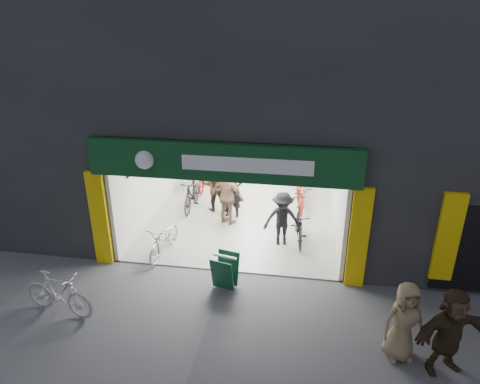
% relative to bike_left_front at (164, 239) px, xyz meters
% --- Properties ---
extents(ground, '(60.00, 60.00, 0.00)m').
position_rel_bike_left_front_xyz_m(ground, '(1.80, -0.62, -0.47)').
color(ground, '#56565B').
rests_on(ground, ground).
extents(building, '(17.00, 10.27, 8.00)m').
position_rel_bike_left_front_xyz_m(building, '(2.71, 4.37, 3.85)').
color(building, '#232326').
rests_on(building, ground).
extents(bike_left_front, '(0.79, 1.83, 0.93)m').
position_rel_bike_left_front_xyz_m(bike_left_front, '(0.00, 0.00, 0.00)').
color(bike_left_front, '#AFAFB3').
rests_on(bike_left_front, ground).
extents(bike_left_midfront, '(0.52, 1.85, 1.11)m').
position_rel_bike_left_front_xyz_m(bike_left_midfront, '(-0.00, 2.93, 0.09)').
color(bike_left_midfront, black).
rests_on(bike_left_midfront, ground).
extents(bike_left_midback, '(0.70, 1.85, 0.96)m').
position_rel_bike_left_front_xyz_m(bike_left_midback, '(0.00, 4.77, 0.01)').
color(bike_left_midback, maroon).
rests_on(bike_left_midback, ground).
extents(bike_left_back, '(0.55, 1.93, 1.16)m').
position_rel_bike_left_front_xyz_m(bike_left_back, '(-0.70, 4.99, 0.11)').
color(bike_left_back, silver).
rests_on(bike_left_back, ground).
extents(bike_right_front, '(0.66, 1.75, 1.02)m').
position_rel_bike_left_front_xyz_m(bike_right_front, '(3.64, 1.23, 0.05)').
color(bike_right_front, black).
rests_on(bike_right_front, ground).
extents(bike_right_mid, '(0.82, 1.84, 0.94)m').
position_rel_bike_left_front_xyz_m(bike_right_mid, '(3.60, 3.55, 0.00)').
color(bike_right_mid, maroon).
rests_on(bike_right_mid, ground).
extents(bike_right_back, '(0.57, 1.89, 1.13)m').
position_rel_bike_left_front_xyz_m(bike_right_back, '(3.60, 4.58, 0.10)').
color(bike_right_back, silver).
rests_on(bike_right_back, ground).
extents(parked_bike, '(1.82, 0.83, 1.06)m').
position_rel_bike_left_front_xyz_m(parked_bike, '(-1.48, -2.81, 0.06)').
color(parked_bike, silver).
rests_on(parked_bike, ground).
extents(customer_a, '(0.71, 0.48, 1.90)m').
position_rel_bike_left_front_xyz_m(customer_a, '(1.45, 2.56, 0.48)').
color(customer_a, black).
rests_on(customer_a, ground).
extents(customer_b, '(0.98, 0.81, 1.86)m').
position_rel_bike_left_front_xyz_m(customer_b, '(0.81, 2.96, 0.46)').
color(customer_b, '#352318').
rests_on(customer_b, ground).
extents(customer_c, '(1.15, 0.79, 1.65)m').
position_rel_bike_left_front_xyz_m(customer_c, '(3.16, 0.98, 0.36)').
color(customer_c, black).
rests_on(customer_c, ground).
extents(customer_d, '(1.22, 0.86, 1.92)m').
position_rel_bike_left_front_xyz_m(customer_d, '(1.40, 2.01, 0.49)').
color(customer_d, '#906D54').
rests_on(customer_d, ground).
extents(pedestrian_near, '(0.92, 0.72, 1.67)m').
position_rel_bike_left_front_xyz_m(pedestrian_near, '(5.72, -2.97, 0.37)').
color(pedestrian_near, olive).
rests_on(pedestrian_near, ground).
extents(pedestrian_far, '(1.71, 1.10, 1.76)m').
position_rel_bike_left_front_xyz_m(pedestrian_far, '(6.48, -3.16, 0.41)').
color(pedestrian_far, '#352718').
rests_on(pedestrian_far, ground).
extents(sandwich_board, '(0.67, 0.68, 0.86)m').
position_rel_bike_left_front_xyz_m(sandwich_board, '(1.95, -1.28, 0.01)').
color(sandwich_board, '#0E3B25').
rests_on(sandwich_board, ground).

